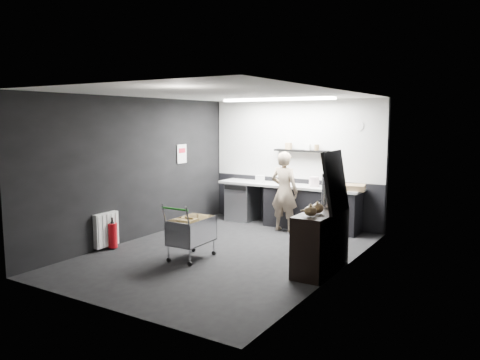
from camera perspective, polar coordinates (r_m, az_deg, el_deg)
The scene contains 22 objects.
floor at distance 8.15m, azimuth -1.72°, elevation -8.88°, with size 5.50×5.50×0.00m, color black.
ceiling at distance 7.83m, azimuth -1.80°, elevation 10.45°, with size 5.50×5.50×0.00m, color white.
wall_back at distance 10.27m, azimuth 6.72°, elevation 2.16°, with size 5.50×5.50×0.00m, color black.
wall_front at distance 5.80m, azimuth -16.90°, elevation -2.21°, with size 5.50×5.50×0.00m, color black.
wall_left at distance 9.12m, azimuth -12.31°, elevation 1.37°, with size 5.50×5.50×0.00m, color black.
wall_right at distance 6.98m, azimuth 12.07°, elevation -0.45°, with size 5.50×5.50×0.00m, color black.
kitchen_wall_panel at distance 10.22m, azimuth 6.72°, elevation 4.94°, with size 3.95×0.02×1.70m, color silver.
dado_panel at distance 10.36m, azimuth 6.61°, elevation -2.54°, with size 3.95×0.02×1.00m, color black.
floating_shelf at distance 10.05m, azimuth 7.47°, elevation 3.57°, with size 1.20×0.22×0.04m, color black.
wall_clock at distance 9.69m, azimuth 14.29°, elevation 6.40°, with size 0.20×0.20×0.03m, color silver.
poster at distance 10.06m, azimuth -7.12°, elevation 3.19°, with size 0.02×0.30×0.40m, color white.
poster_red_band at distance 10.06m, azimuth -7.10°, elevation 3.58°, with size 0.01×0.22×0.10m, color red.
radiator at distance 8.63m, azimuth -16.00°, elevation -5.84°, with size 0.10×0.50×0.60m, color silver.
ceiling_strip at distance 9.42m, azimuth 4.50°, elevation 9.75°, with size 2.40×0.20×0.04m, color white.
prep_counter at distance 10.04m, azimuth 6.55°, elevation -3.11°, with size 3.20×0.61×0.90m.
person at distance 9.58m, azimuth 5.42°, elevation -1.41°, with size 0.60×0.39×1.64m, color beige.
shopping_cart at distance 7.76m, azimuth -5.96°, elevation -6.40°, with size 0.53×0.86×0.92m.
sideboard at distance 7.17m, azimuth 10.00°, elevation -6.45°, with size 0.52×1.22×1.83m.
fire_extinguisher at distance 8.62m, azimuth -15.26°, elevation -6.41°, with size 0.16×0.16×0.54m.
cardboard_box at distance 9.46m, azimuth 13.34°, elevation -0.86°, with size 0.55×0.41×0.11m, color #95774F.
pink_tub at distance 9.77m, azimuth 9.02°, elevation -0.20°, with size 0.21×0.21×0.21m, color silver.
white_container at distance 10.27m, azimuth 2.45°, elevation 0.13°, with size 0.18×0.14×0.16m, color silver.
Camera 1 is at (4.31, -6.52, 2.29)m, focal length 35.00 mm.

